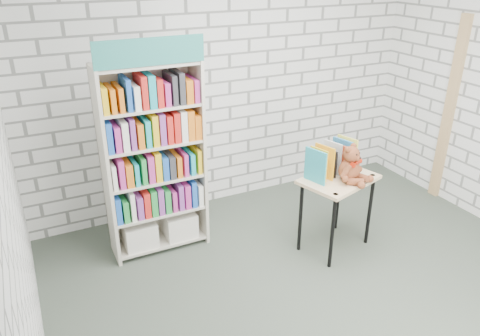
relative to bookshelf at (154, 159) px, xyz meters
name	(u,v)px	position (x,y,z in m)	size (l,w,h in m)	color
ground	(329,293)	(1.08, -1.36, -0.94)	(4.50, 4.50, 0.00)	#3F483D
room_shell	(349,91)	(1.08, -1.36, 0.85)	(4.52, 4.02, 2.81)	silver
bookshelf	(154,159)	(0.00, 0.00, 0.00)	(0.92, 0.36, 2.05)	beige
display_table	(338,188)	(1.54, -0.78, -0.29)	(0.81, 0.66, 0.75)	#DBB383
table_books	(330,160)	(1.50, -0.67, -0.04)	(0.53, 0.34, 0.29)	teal
teddy_bear	(352,167)	(1.59, -0.87, -0.04)	(0.33, 0.32, 0.35)	brown
door_trim	(449,111)	(3.30, -0.41, 0.11)	(0.05, 0.12, 2.10)	tan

